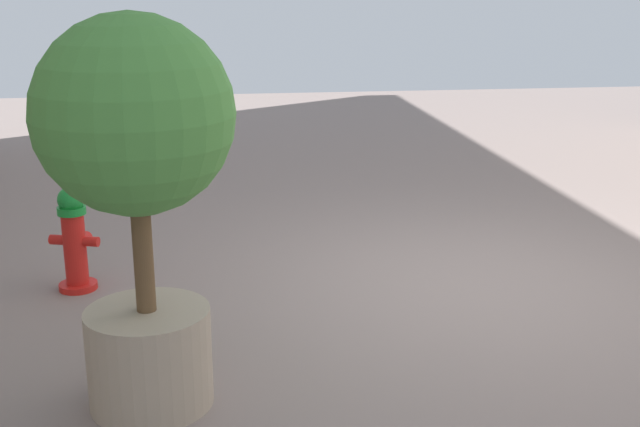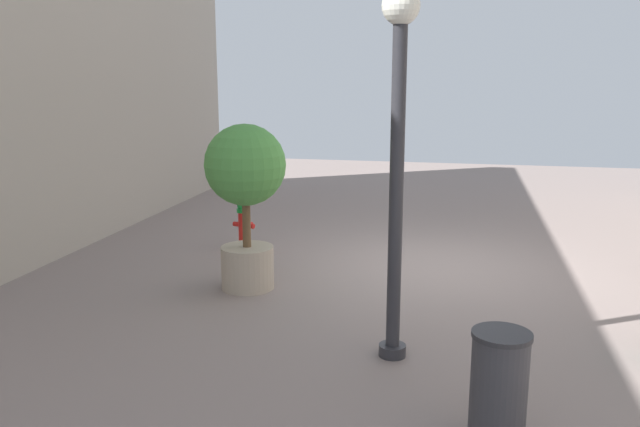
{
  "view_description": "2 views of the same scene",
  "coord_description": "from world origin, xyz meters",
  "px_view_note": "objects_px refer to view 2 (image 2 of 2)",
  "views": [
    {
      "loc": [
        2.06,
        5.76,
        2.35
      ],
      "look_at": [
        1.43,
        1.22,
        1.02
      ],
      "focal_mm": 44.85,
      "sensor_mm": 36.0,
      "label": 1
    },
    {
      "loc": [
        -0.28,
        9.53,
        2.86
      ],
      "look_at": [
        1.51,
        1.26,
        1.02
      ],
      "focal_mm": 36.56,
      "sensor_mm": 36.0,
      "label": 2
    }
  ],
  "objects_px": {
    "fire_hydrant": "(244,224)",
    "trash_bin": "(499,387)",
    "street_lamp": "(398,135)",
    "planter_tree": "(246,185)"
  },
  "relations": [
    {
      "from": "fire_hydrant",
      "to": "trash_bin",
      "type": "relative_size",
      "value": 0.91
    },
    {
      "from": "fire_hydrant",
      "to": "street_lamp",
      "type": "xyz_separation_m",
      "value": [
        -2.83,
        3.65,
        1.86
      ]
    },
    {
      "from": "trash_bin",
      "to": "street_lamp",
      "type": "bearing_deg",
      "value": -55.69
    },
    {
      "from": "fire_hydrant",
      "to": "street_lamp",
      "type": "distance_m",
      "value": 4.98
    },
    {
      "from": "planter_tree",
      "to": "street_lamp",
      "type": "relative_size",
      "value": 0.61
    },
    {
      "from": "street_lamp",
      "to": "planter_tree",
      "type": "bearing_deg",
      "value": -39.26
    },
    {
      "from": "planter_tree",
      "to": "trash_bin",
      "type": "distance_m",
      "value": 4.54
    },
    {
      "from": "fire_hydrant",
      "to": "planter_tree",
      "type": "bearing_deg",
      "value": 110.02
    },
    {
      "from": "fire_hydrant",
      "to": "trash_bin",
      "type": "bearing_deg",
      "value": 126.86
    },
    {
      "from": "planter_tree",
      "to": "trash_bin",
      "type": "xyz_separation_m",
      "value": [
        -3.11,
        3.17,
        -0.95
      ]
    }
  ]
}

